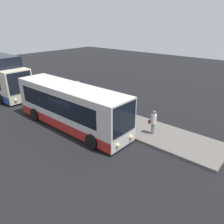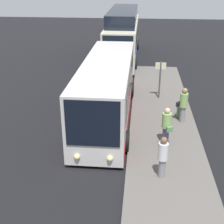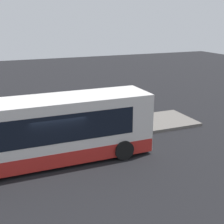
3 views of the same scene
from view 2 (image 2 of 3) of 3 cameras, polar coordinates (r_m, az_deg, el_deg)
ground at (r=17.08m, az=-1.92°, el=-1.28°), size 80.00×80.00×0.00m
platform at (r=16.97m, az=9.16°, el=-1.44°), size 20.00×3.37×0.19m
bus_lead at (r=16.69m, az=-0.89°, el=3.97°), size 10.25×2.71×3.17m
bus_second at (r=29.31m, az=1.99°, el=13.59°), size 11.83×2.87×4.29m
passenger_boarding at (r=11.86m, az=9.28°, el=-7.90°), size 0.56×0.39×1.73m
passenger_waiting at (r=14.19m, az=9.94°, el=-2.29°), size 0.68×0.55×1.74m
passenger_with_bags at (r=16.37m, az=12.92°, el=1.48°), size 0.62×0.65×1.86m
suitcase at (r=17.17m, az=12.21°, el=0.07°), size 0.32×0.26×0.83m
sign_post at (r=19.20m, az=8.79°, el=6.56°), size 0.10×0.64×2.30m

